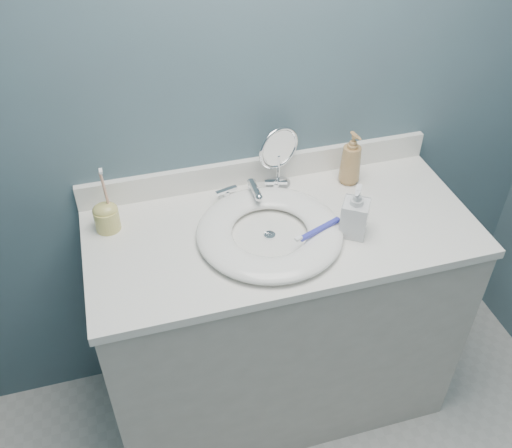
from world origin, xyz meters
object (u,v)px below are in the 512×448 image
object	(u,v)px
soap_bottle_amber	(351,158)
toothbrush_holder	(106,216)
soap_bottle_clear	(356,211)
makeup_mirror	(278,155)

from	to	relation	value
soap_bottle_amber	toothbrush_holder	size ratio (longest dim) A/B	0.86
toothbrush_holder	soap_bottle_amber	bearing A→B (deg)	2.05
soap_bottle_clear	toothbrush_holder	world-z (taller)	toothbrush_holder
makeup_mirror	toothbrush_holder	bearing A→B (deg)	169.10
soap_bottle_clear	soap_bottle_amber	bearing A→B (deg)	102.52
makeup_mirror	toothbrush_holder	size ratio (longest dim) A/B	1.02
soap_bottle_amber	soap_bottle_clear	size ratio (longest dim) A/B	1.09
soap_bottle_amber	soap_bottle_clear	bearing A→B (deg)	-120.34
soap_bottle_amber	makeup_mirror	bearing A→B (deg)	159.45
soap_bottle_clear	toothbrush_holder	size ratio (longest dim) A/B	0.78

